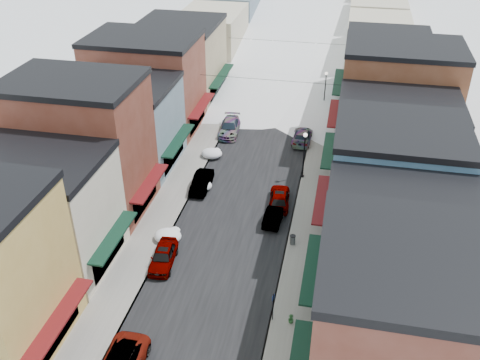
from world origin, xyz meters
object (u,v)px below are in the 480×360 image
at_px(trash_can, 293,240).
at_px(streetlamp_near, 304,150).
at_px(car_silver_sedan, 163,256).
at_px(car_dark_hatch, 202,182).
at_px(car_green_sedan, 274,214).

distance_m(trash_can, streetlamp_near, 11.46).
xyz_separation_m(trash_can, streetlamp_near, (-0.33, 11.14, 2.67)).
xyz_separation_m(car_silver_sedan, trash_can, (9.83, 4.48, -0.18)).
bearing_deg(car_dark_hatch, trash_can, -36.73).
relative_size(car_silver_sedan, car_dark_hatch, 0.99).
bearing_deg(streetlamp_near, trash_can, -88.30).
distance_m(car_silver_sedan, trash_can, 10.80).
height_order(car_green_sedan, trash_can, car_green_sedan).
distance_m(car_green_sedan, streetlamp_near, 8.54).
relative_size(car_silver_sedan, streetlamp_near, 0.90).
height_order(car_silver_sedan, streetlamp_near, streetlamp_near).
height_order(car_dark_hatch, trash_can, car_dark_hatch).
xyz_separation_m(car_silver_sedan, car_dark_hatch, (0.00, 11.58, -0.02)).
bearing_deg(car_green_sedan, car_silver_sedan, 48.14).
bearing_deg(car_dark_hatch, streetlamp_near, 22.14).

